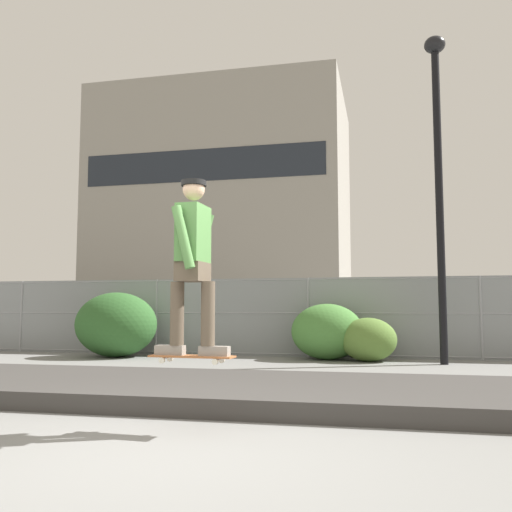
{
  "coord_description": "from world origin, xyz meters",
  "views": [
    {
      "loc": [
        1.76,
        -4.31,
        1.13
      ],
      "look_at": [
        0.16,
        2.7,
        1.8
      ],
      "focal_mm": 39.57,
      "sensor_mm": 36.0,
      "label": 1
    }
  ],
  "objects": [
    {
      "name": "ground_plane",
      "position": [
        0.0,
        0.0,
        0.0
      ],
      "size": [
        120.0,
        120.0,
        0.0
      ],
      "primitive_type": "plane",
      "color": "slate"
    },
    {
      "name": "gravel_berm",
      "position": [
        0.0,
        2.63,
        0.11
      ],
      "size": [
        10.81,
        2.75,
        0.21
      ],
      "primitive_type": "cube",
      "color": "#3D3A38",
      "rests_on": "ground_plane"
    },
    {
      "name": "skateboard",
      "position": [
        0.01,
        0.68,
        0.68
      ],
      "size": [
        0.81,
        0.24,
        0.07
      ],
      "color": "#9E5B33"
    },
    {
      "name": "skater",
      "position": [
        0.01,
        0.68,
        1.63
      ],
      "size": [
        0.72,
        0.59,
        1.66
      ],
      "color": "gray",
      "rests_on": "skateboard"
    },
    {
      "name": "chain_fence",
      "position": [
        -0.0,
        8.91,
        0.93
      ],
      "size": [
        22.94,
        0.06,
        1.85
      ],
      "color": "gray",
      "rests_on": "ground_plane"
    },
    {
      "name": "street_lamp",
      "position": [
        2.91,
        7.76,
        4.28
      ],
      "size": [
        0.44,
        0.44,
        6.9
      ],
      "color": "black",
      "rests_on": "ground_plane"
    },
    {
      "name": "parked_car_near",
      "position": [
        -3.62,
        12.17,
        0.84
      ],
      "size": [
        4.43,
        2.01,
        1.66
      ],
      "color": "#474C54",
      "rests_on": "ground_plane"
    },
    {
      "name": "parked_car_mid",
      "position": [
        1.83,
        12.08,
        0.84
      ],
      "size": [
        4.49,
        2.13,
        1.66
      ],
      "color": "#B7BABF",
      "rests_on": "ground_plane"
    },
    {
      "name": "library_building",
      "position": [
        -11.76,
        43.5,
        9.76
      ],
      "size": [
        20.78,
        14.85,
        19.51
      ],
      "color": "gray",
      "rests_on": "ground_plane"
    },
    {
      "name": "shrub_left",
      "position": [
        -4.39,
        7.9,
        0.75
      ],
      "size": [
        1.95,
        1.59,
        1.5
      ],
      "color": "#2D5B28",
      "rests_on": "ground_plane"
    },
    {
      "name": "shrub_center",
      "position": [
        0.5,
        8.31,
        0.62
      ],
      "size": [
        1.59,
        1.3,
        1.23
      ],
      "color": "#477F38",
      "rests_on": "ground_plane"
    },
    {
      "name": "shrub_right",
      "position": [
        1.4,
        8.04,
        0.47
      ],
      "size": [
        1.21,
        0.99,
        0.93
      ],
      "color": "#567A33",
      "rests_on": "ground_plane"
    }
  ]
}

